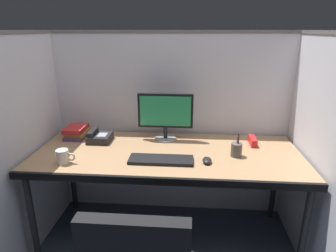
{
  "coord_description": "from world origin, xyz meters",
  "views": [
    {
      "loc": [
        0.16,
        -1.61,
        1.58
      ],
      "look_at": [
        0.0,
        0.35,
        0.92
      ],
      "focal_mm": 30.93,
      "sensor_mm": 36.0,
      "label": 1
    }
  ],
  "objects_px": {
    "coffee_mug": "(63,157)",
    "computer_mouse": "(207,160)",
    "keyboard_main": "(161,160)",
    "monitor_center": "(165,114)",
    "book_stack": "(77,132)",
    "red_stapler": "(253,141)",
    "desk_phone": "(99,137)",
    "pen_cup": "(236,150)",
    "desk": "(167,159)"
  },
  "relations": [
    {
      "from": "book_stack",
      "to": "pen_cup",
      "type": "bearing_deg",
      "value": -12.54
    },
    {
      "from": "coffee_mug",
      "to": "book_stack",
      "type": "relative_size",
      "value": 0.56
    },
    {
      "from": "computer_mouse",
      "to": "pen_cup",
      "type": "relative_size",
      "value": 0.58
    },
    {
      "from": "monitor_center",
      "to": "book_stack",
      "type": "xyz_separation_m",
      "value": [
        -0.73,
        -0.0,
        -0.17
      ]
    },
    {
      "from": "pen_cup",
      "to": "keyboard_main",
      "type": "bearing_deg",
      "value": -166.32
    },
    {
      "from": "monitor_center",
      "to": "computer_mouse",
      "type": "relative_size",
      "value": 4.48
    },
    {
      "from": "desk",
      "to": "red_stapler",
      "type": "xyz_separation_m",
      "value": [
        0.64,
        0.21,
        0.08
      ]
    },
    {
      "from": "pen_cup",
      "to": "red_stapler",
      "type": "bearing_deg",
      "value": 55.92
    },
    {
      "from": "desk_phone",
      "to": "coffee_mug",
      "type": "relative_size",
      "value": 1.51
    },
    {
      "from": "book_stack",
      "to": "computer_mouse",
      "type": "bearing_deg",
      "value": -21.01
    },
    {
      "from": "desk",
      "to": "desk_phone",
      "type": "bearing_deg",
      "value": 161.95
    },
    {
      "from": "desk",
      "to": "desk_phone",
      "type": "xyz_separation_m",
      "value": [
        -0.55,
        0.18,
        0.08
      ]
    },
    {
      "from": "desk",
      "to": "coffee_mug",
      "type": "xyz_separation_m",
      "value": [
        -0.67,
        -0.23,
        0.1
      ]
    },
    {
      "from": "red_stapler",
      "to": "desk_phone",
      "type": "bearing_deg",
      "value": -178.73
    },
    {
      "from": "monitor_center",
      "to": "keyboard_main",
      "type": "relative_size",
      "value": 1.0
    },
    {
      "from": "coffee_mug",
      "to": "computer_mouse",
      "type": "bearing_deg",
      "value": 5.08
    },
    {
      "from": "desk_phone",
      "to": "book_stack",
      "type": "distance_m",
      "value": 0.22
    },
    {
      "from": "desk",
      "to": "red_stapler",
      "type": "bearing_deg",
      "value": 17.97
    },
    {
      "from": "book_stack",
      "to": "red_stapler",
      "type": "relative_size",
      "value": 1.5
    },
    {
      "from": "book_stack",
      "to": "red_stapler",
      "type": "xyz_separation_m",
      "value": [
        1.4,
        -0.05,
        -0.02
      ]
    },
    {
      "from": "computer_mouse",
      "to": "book_stack",
      "type": "relative_size",
      "value": 0.43
    },
    {
      "from": "desk",
      "to": "red_stapler",
      "type": "distance_m",
      "value": 0.68
    },
    {
      "from": "pen_cup",
      "to": "coffee_mug",
      "type": "bearing_deg",
      "value": -169.86
    },
    {
      "from": "computer_mouse",
      "to": "red_stapler",
      "type": "bearing_deg",
      "value": 44.18
    },
    {
      "from": "desk_phone",
      "to": "book_stack",
      "type": "bearing_deg",
      "value": 160.72
    },
    {
      "from": "monitor_center",
      "to": "pen_cup",
      "type": "height_order",
      "value": "monitor_center"
    },
    {
      "from": "desk",
      "to": "coffee_mug",
      "type": "bearing_deg",
      "value": -161.05
    },
    {
      "from": "computer_mouse",
      "to": "desk_phone",
      "type": "bearing_deg",
      "value": 158.56
    },
    {
      "from": "desk_phone",
      "to": "book_stack",
      "type": "height_order",
      "value": "book_stack"
    },
    {
      "from": "desk_phone",
      "to": "coffee_mug",
      "type": "distance_m",
      "value": 0.43
    },
    {
      "from": "keyboard_main",
      "to": "monitor_center",
      "type": "bearing_deg",
      "value": 90.8
    },
    {
      "from": "desk",
      "to": "book_stack",
      "type": "bearing_deg",
      "value": 161.62
    },
    {
      "from": "computer_mouse",
      "to": "red_stapler",
      "type": "distance_m",
      "value": 0.51
    },
    {
      "from": "computer_mouse",
      "to": "coffee_mug",
      "type": "distance_m",
      "value": 0.95
    },
    {
      "from": "desk",
      "to": "pen_cup",
      "type": "relative_size",
      "value": 11.42
    },
    {
      "from": "desk_phone",
      "to": "computer_mouse",
      "type": "bearing_deg",
      "value": -21.44
    },
    {
      "from": "keyboard_main",
      "to": "desk_phone",
      "type": "relative_size",
      "value": 2.26
    },
    {
      "from": "book_stack",
      "to": "desk_phone",
      "type": "bearing_deg",
      "value": -19.28
    },
    {
      "from": "coffee_mug",
      "to": "red_stapler",
      "type": "height_order",
      "value": "coffee_mug"
    },
    {
      "from": "monitor_center",
      "to": "coffee_mug",
      "type": "bearing_deg",
      "value": -142.37
    },
    {
      "from": "pen_cup",
      "to": "coffee_mug",
      "type": "height_order",
      "value": "pen_cup"
    },
    {
      "from": "keyboard_main",
      "to": "computer_mouse",
      "type": "height_order",
      "value": "computer_mouse"
    },
    {
      "from": "monitor_center",
      "to": "computer_mouse",
      "type": "xyz_separation_m",
      "value": [
        0.31,
        -0.4,
        -0.2
      ]
    },
    {
      "from": "pen_cup",
      "to": "coffee_mug",
      "type": "xyz_separation_m",
      "value": [
        -1.15,
        -0.21,
        -0.0
      ]
    },
    {
      "from": "coffee_mug",
      "to": "red_stapler",
      "type": "distance_m",
      "value": 1.38
    },
    {
      "from": "desk_phone",
      "to": "coffee_mug",
      "type": "xyz_separation_m",
      "value": [
        -0.11,
        -0.41,
        0.01
      ]
    },
    {
      "from": "computer_mouse",
      "to": "desk",
      "type": "bearing_deg",
      "value": 152.21
    },
    {
      "from": "book_stack",
      "to": "red_stapler",
      "type": "height_order",
      "value": "book_stack"
    },
    {
      "from": "desk",
      "to": "book_stack",
      "type": "height_order",
      "value": "book_stack"
    },
    {
      "from": "desk",
      "to": "red_stapler",
      "type": "height_order",
      "value": "red_stapler"
    }
  ]
}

